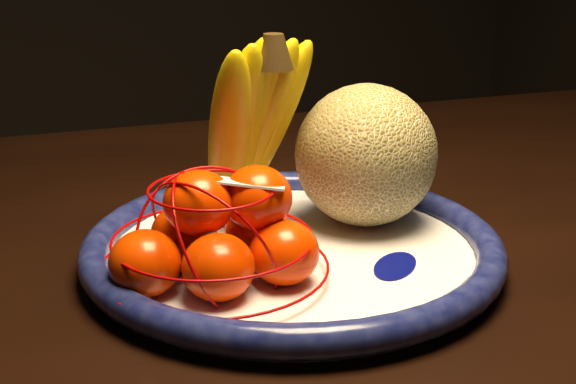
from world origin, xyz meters
name	(u,v)px	position (x,y,z in m)	size (l,w,h in m)	color
dining_table	(346,257)	(-0.03, 0.01, 0.65)	(1.52, 0.99, 0.73)	black
fruit_bowl	(292,248)	(-0.17, -0.14, 0.74)	(0.40, 0.40, 0.03)	white
cantaloupe	(366,155)	(-0.08, -0.11, 0.81)	(0.15, 0.15, 0.15)	olive
banana_bunch	(247,125)	(-0.19, -0.07, 0.85)	(0.14, 0.14, 0.22)	yellow
mandarin_bag	(220,237)	(-0.26, -0.17, 0.78)	(0.26, 0.26, 0.13)	#F93B03
price_tag	(243,183)	(-0.24, -0.18, 0.83)	(0.07, 0.03, 0.00)	white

